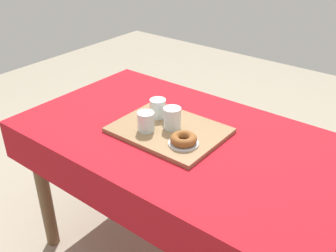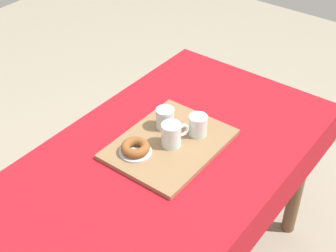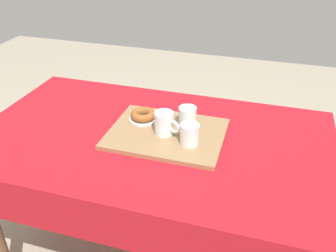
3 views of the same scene
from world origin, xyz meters
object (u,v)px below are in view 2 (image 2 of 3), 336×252
at_px(serving_tray, 170,144).
at_px(water_glass_far, 198,126).
at_px(donut_plate_left, 136,152).
at_px(water_glass_near, 165,119).
at_px(dining_table, 164,175).
at_px(sugar_donut_left, 135,147).
at_px(tea_mug_left, 172,135).

relative_size(serving_tray, water_glass_far, 5.47).
bearing_deg(serving_tray, donut_plate_left, 152.11).
xyz_separation_m(water_glass_near, water_glass_far, (0.04, -0.12, 0.00)).
height_order(dining_table, donut_plate_left, donut_plate_left).
bearing_deg(water_glass_near, sugar_donut_left, -177.86).
bearing_deg(tea_mug_left, sugar_donut_left, 146.52).
relative_size(dining_table, water_glass_near, 17.21).
bearing_deg(water_glass_far, serving_tray, 152.56).
relative_size(tea_mug_left, water_glass_far, 1.34).
distance_m(dining_table, water_glass_far, 0.22).
bearing_deg(dining_table, donut_plate_left, 128.61).
relative_size(serving_tray, sugar_donut_left, 4.25).
distance_m(serving_tray, sugar_donut_left, 0.14).
xyz_separation_m(water_glass_near, sugar_donut_left, (-0.18, -0.01, -0.01)).
bearing_deg(dining_table, water_glass_near, 36.28).
height_order(water_glass_far, sugar_donut_left, water_glass_far).
distance_m(dining_table, serving_tray, 0.12).
height_order(water_glass_near, water_glass_far, same).
bearing_deg(sugar_donut_left, dining_table, -51.39).
bearing_deg(donut_plate_left, serving_tray, -27.89).
bearing_deg(water_glass_far, donut_plate_left, 152.32).
relative_size(dining_table, sugar_donut_left, 13.35).
distance_m(serving_tray, water_glass_near, 0.10).
distance_m(water_glass_far, sugar_donut_left, 0.25).
height_order(dining_table, sugar_donut_left, sugar_donut_left).
bearing_deg(sugar_donut_left, donut_plate_left, 0.00).
distance_m(tea_mug_left, water_glass_near, 0.11).
bearing_deg(tea_mug_left, dining_table, -174.58).
bearing_deg(dining_table, serving_tray, 17.74).
relative_size(serving_tray, donut_plate_left, 3.72).
bearing_deg(water_glass_far, water_glass_near, 107.62).
bearing_deg(tea_mug_left, water_glass_near, 50.22).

